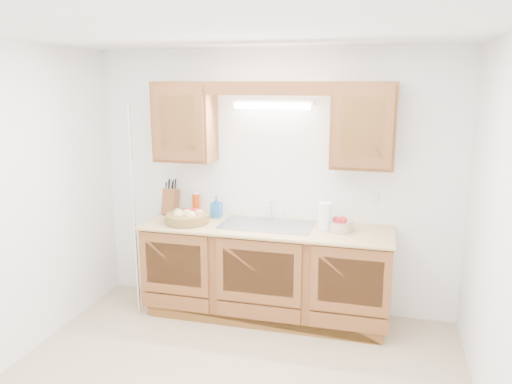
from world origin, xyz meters
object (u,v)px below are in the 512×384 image
(fruit_basket, at_px, (187,217))
(paper_towel, at_px, (325,217))
(apple_bowl, at_px, (339,224))
(knife_block, at_px, (171,201))

(fruit_basket, xyz_separation_m, paper_towel, (1.28, 0.08, 0.07))
(paper_towel, xyz_separation_m, apple_bowl, (0.13, 0.02, -0.07))
(fruit_basket, height_order, paper_towel, paper_towel)
(knife_block, xyz_separation_m, apple_bowl, (1.70, -0.16, -0.07))
(fruit_basket, distance_m, apple_bowl, 1.41)
(fruit_basket, height_order, apple_bowl, fruit_basket)
(apple_bowl, bearing_deg, paper_towel, -170.44)
(fruit_basket, bearing_deg, apple_bowl, 4.26)
(knife_block, distance_m, paper_towel, 1.58)
(fruit_basket, height_order, knife_block, knife_block)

